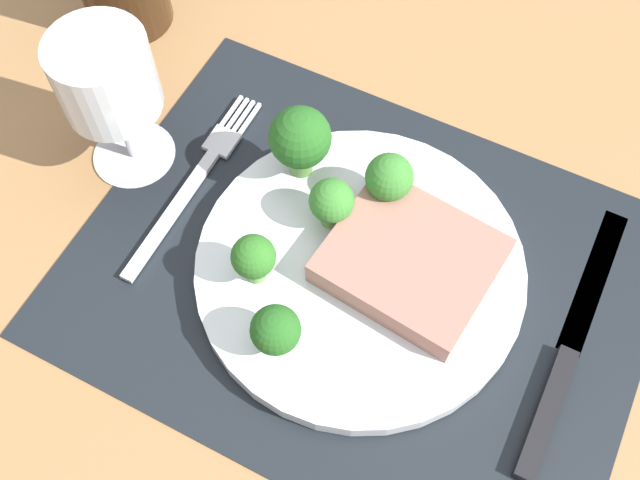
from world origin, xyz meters
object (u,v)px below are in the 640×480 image
wine_glass (108,84)px  plate (360,269)px  steak (410,260)px  fork (195,181)px  knife (566,358)px

wine_glass → plate: bearing=-4.3°
plate → wine_glass: size_ratio=1.90×
steak → wine_glass: bearing=179.5°
fork → knife: (31.54, -0.89, 0.05)cm
knife → fork: bearing=177.4°
steak → fork: size_ratio=0.61×
knife → wine_glass: (-37.60, 1.10, 8.42)cm
fork → wine_glass: bearing=179.0°
knife → wine_glass: wine_glass is taller
fork → knife: bearing=-0.6°
plate → wine_glass: 23.00cm
plate → fork: (-15.47, 1.42, -0.55)cm
steak → plate: bearing=-156.5°
plate → knife: plate is taller
plate → knife: bearing=1.9°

